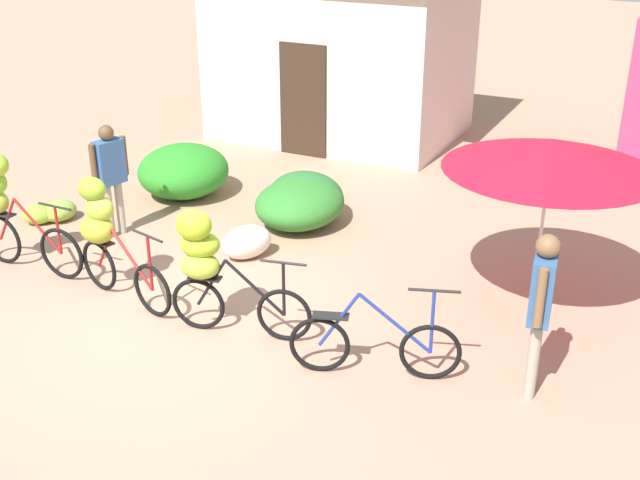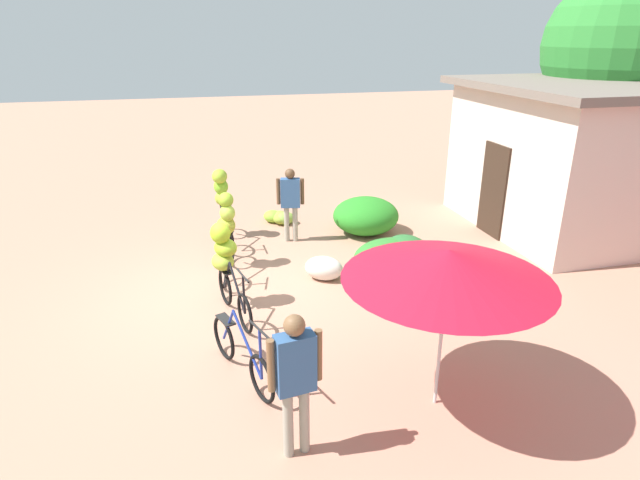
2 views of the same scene
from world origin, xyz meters
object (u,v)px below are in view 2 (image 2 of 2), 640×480
building_low (561,158)px  banana_pile_on_ground (280,217)px  bicycle_by_shop (242,355)px  bicycle_leftmost (222,199)px  market_umbrella (448,265)px  bicycle_near_pile (227,228)px  person_bystander (295,372)px  bicycle_center_loaded (226,260)px  produce_sack (324,268)px  tree_behind_building (617,47)px  person_vendor (290,198)px

building_low → banana_pile_on_ground: building_low is taller
building_low → bicycle_by_shop: size_ratio=2.99×
bicycle_by_shop → bicycle_leftmost: bearing=177.6°
market_umbrella → bicycle_near_pile: (-4.55, -2.05, -1.00)m
banana_pile_on_ground → person_bystander: size_ratio=0.48×
bicycle_center_loaded → produce_sack: 1.99m
building_low → tree_behind_building: bearing=121.6°
bicycle_by_shop → tree_behind_building: bearing=118.4°
bicycle_near_pile → bicycle_by_shop: 3.51m
bicycle_leftmost → bicycle_center_loaded: size_ratio=1.08×
produce_sack → market_umbrella: bearing=6.6°
bicycle_center_loaded → tree_behind_building: bearing=108.7°
bicycle_near_pile → person_bystander: 4.94m
building_low → bicycle_center_loaded: (1.98, -7.51, -0.78)m
tree_behind_building → bicycle_leftmost: size_ratio=3.29×
bicycle_near_pile → bicycle_center_loaded: 1.55m
banana_pile_on_ground → market_umbrella: bearing=5.3°
tree_behind_building → bicycle_leftmost: bearing=-89.6°
person_bystander → banana_pile_on_ground: bearing=170.9°
banana_pile_on_ground → produce_sack: 3.20m
bicycle_near_pile → bicycle_by_shop: size_ratio=0.98×
tree_behind_building → produce_sack: bearing=-71.6°
tree_behind_building → person_vendor: tree_behind_building is taller
market_umbrella → person_bystander: market_umbrella is taller
bicycle_by_shop → person_vendor: 4.89m
banana_pile_on_ground → person_bystander: 7.37m
bicycle_near_pile → market_umbrella: bearing=24.2°
building_low → bicycle_center_loaded: 7.80m
bicycle_center_loaded → bicycle_by_shop: 1.99m
building_low → bicycle_near_pile: 7.41m
building_low → person_vendor: (-0.68, -5.92, -0.66)m
market_umbrella → bicycle_by_shop: bearing=-116.3°
bicycle_near_pile → building_low: bearing=93.4°
market_umbrella → bicycle_by_shop: (-1.08, -2.20, -1.49)m
bicycle_by_shop → produce_sack: (-2.57, 1.78, -0.13)m
tree_behind_building → person_vendor: (0.57, -7.96, -2.89)m
market_umbrella → bicycle_by_shop: size_ratio=1.44×
market_umbrella → bicycle_center_loaded: bearing=-143.9°
bicycle_leftmost → banana_pile_on_ground: size_ratio=2.11×
building_low → market_umbrella: building_low is taller
building_low → bicycle_leftmost: building_low is taller
bicycle_center_loaded → produce_sack: size_ratio=2.24×
bicycle_leftmost → produce_sack: bicycle_leftmost is taller
market_umbrella → bicycle_leftmost: (-6.17, -1.98, -0.94)m
tree_behind_building → market_umbrella: bearing=-49.7°
bicycle_near_pile → person_vendor: (-1.12, 1.43, 0.14)m
produce_sack → banana_pile_on_ground: bearing=-176.1°
bicycle_center_loaded → bicycle_near_pile: bearing=174.5°
banana_pile_on_ground → bicycle_center_loaded: bearing=-22.1°
bicycle_near_pile → produce_sack: (0.90, 1.62, -0.61)m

